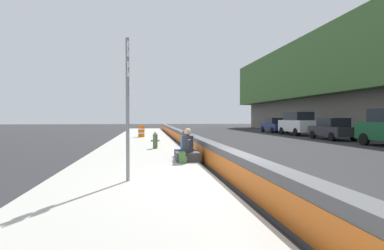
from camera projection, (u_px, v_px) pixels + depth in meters
name	position (u px, v px, depth m)	size (l,w,h in m)	color
ground_plane	(239.00, 187.00, 8.06)	(160.00, 160.00, 0.00)	#2B2B2D
sidewalk_strip	(132.00, 187.00, 7.70)	(80.00, 4.40, 0.14)	#B5B2A8
jersey_barrier	(239.00, 170.00, 8.05)	(76.00, 0.45, 0.85)	#545456
route_sign_post	(128.00, 99.00, 8.09)	(0.44, 0.09, 3.60)	gray
fire_hydrant	(155.00, 140.00, 16.68)	(0.26, 0.46, 0.88)	#47663D
seated_person_foreground	(188.00, 151.00, 11.82)	(0.78, 0.87, 1.22)	#424247
seated_person_middle	(185.00, 148.00, 13.11)	(0.73, 0.84, 1.09)	#23284C
backpack	(182.00, 158.00, 11.28)	(0.32, 0.28, 0.40)	#4C7A3D
construction_barrel	(141.00, 131.00, 26.46)	(0.54, 0.54, 0.95)	orange
parked_car_fourth	(332.00, 129.00, 25.13)	(4.55, 2.04, 1.71)	#28282D
parked_car_midline	(298.00, 123.00, 31.55)	(4.82, 2.10, 2.28)	silver
parked_car_far	(275.00, 125.00, 37.12)	(4.52, 1.98, 1.71)	navy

